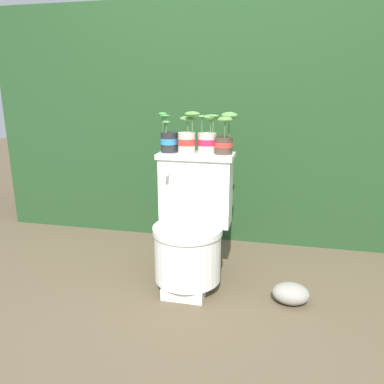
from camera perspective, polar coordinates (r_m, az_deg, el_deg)
ground_plane at (r=2.23m, az=1.12°, el=-15.27°), size 12.00×12.00×0.00m
hedge_backdrop at (r=3.21m, az=5.96°, el=10.64°), size 3.62×0.95×1.74m
toilet at (r=2.21m, az=-0.13°, el=-5.45°), size 0.45×0.53×0.77m
potted_plant_left at (r=2.26m, az=-3.54°, el=7.95°), size 0.12×0.11×0.24m
potted_plant_midleft at (r=2.21m, az=-0.73°, el=8.32°), size 0.13×0.11×0.25m
potted_plant_middle at (r=2.23m, az=2.36°, el=8.03°), size 0.13×0.11×0.23m
potted_plant_midright at (r=2.20m, az=4.95°, el=8.09°), size 0.13×0.12×0.24m
garden_stone at (r=2.19m, az=14.81°, el=-14.72°), size 0.20×0.16×0.11m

